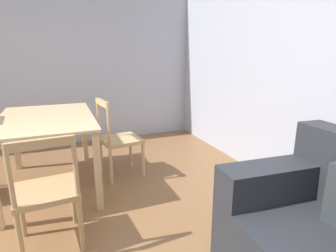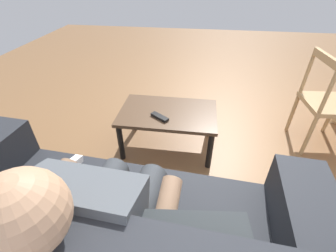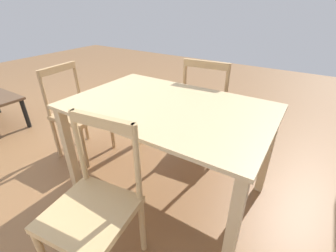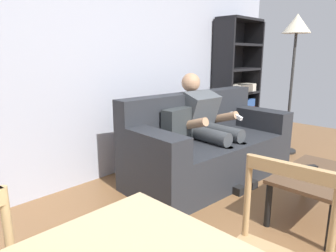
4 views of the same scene
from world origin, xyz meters
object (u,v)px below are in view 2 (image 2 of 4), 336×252
(dining_chair_facing_couch, at_px, (327,104))
(person_lounging, at_px, (105,220))
(coffee_table, at_px, (168,117))
(tv_remote, at_px, (160,117))
(couch, at_px, (116,249))

(dining_chair_facing_couch, bearing_deg, person_lounging, 44.44)
(coffee_table, distance_m, tv_remote, 0.14)
(coffee_table, distance_m, dining_chair_facing_couch, 1.43)
(tv_remote, bearing_deg, person_lounging, 32.60)
(couch, height_order, person_lounging, person_lounging)
(couch, bearing_deg, dining_chair_facing_couch, -135.51)
(person_lounging, bearing_deg, couch, -144.87)
(person_lounging, relative_size, dining_chair_facing_couch, 1.29)
(person_lounging, distance_m, tv_remote, 1.11)
(couch, distance_m, person_lounging, 0.25)
(couch, xyz_separation_m, coffee_table, (-0.09, -1.20, -0.01))
(person_lounging, height_order, coffee_table, person_lounging)
(couch, relative_size, tv_remote, 11.68)
(couch, distance_m, tv_remote, 1.09)
(coffee_table, height_order, dining_chair_facing_couch, dining_chair_facing_couch)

